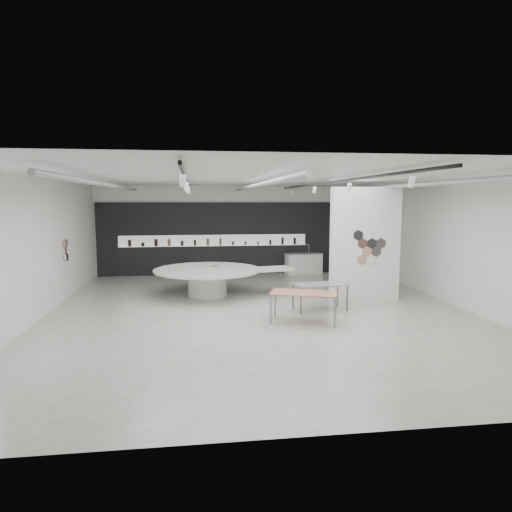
{
  "coord_description": "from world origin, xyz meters",
  "views": [
    {
      "loc": [
        -1.82,
        -12.71,
        3.21
      ],
      "look_at": [
        0.06,
        1.2,
        1.47
      ],
      "focal_mm": 32.0,
      "sensor_mm": 36.0,
      "label": 1
    }
  ],
  "objects": [
    {
      "name": "partition_column",
      "position": [
        3.5,
        1.0,
        1.8
      ],
      "size": [
        2.2,
        0.38,
        3.6
      ],
      "color": "white",
      "rests_on": "ground"
    },
    {
      "name": "back_wall_display",
      "position": [
        -0.08,
        6.93,
        1.54
      ],
      "size": [
        11.8,
        0.27,
        3.1
      ],
      "color": "black",
      "rests_on": "ground"
    },
    {
      "name": "display_island",
      "position": [
        -1.34,
        2.45,
        0.59
      ],
      "size": [
        5.02,
        4.19,
        0.92
      ],
      "rotation": [
        0.0,
        0.0,
        0.19
      ],
      "color": "white",
      "rests_on": "ground"
    },
    {
      "name": "sample_table_wood",
      "position": [
        0.99,
        -1.26,
        0.74
      ],
      "size": [
        1.89,
        1.36,
        0.8
      ],
      "rotation": [
        0.0,
        0.0,
        -0.33
      ],
      "color": "#A96F57",
      "rests_on": "ground"
    },
    {
      "name": "room",
      "position": [
        -0.09,
        -0.0,
        2.07
      ],
      "size": [
        12.02,
        14.02,
        3.82
      ],
      "color": "#B8B7AE",
      "rests_on": "ground"
    },
    {
      "name": "kitchen_counter",
      "position": [
        2.87,
        6.53,
        0.45
      ],
      "size": [
        1.65,
        0.8,
        1.25
      ],
      "rotation": [
        0.0,
        0.0,
        0.12
      ],
      "color": "white",
      "rests_on": "ground"
    },
    {
      "name": "sample_table_stone",
      "position": [
        1.78,
        -0.01,
        0.71
      ],
      "size": [
        1.59,
        0.94,
        0.78
      ],
      "rotation": [
        0.0,
        0.0,
        0.13
      ],
      "color": "gray",
      "rests_on": "ground"
    }
  ]
}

